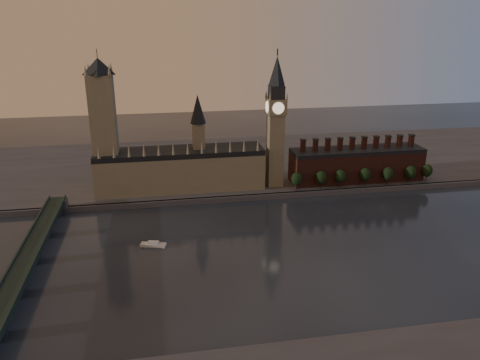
% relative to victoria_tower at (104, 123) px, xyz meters
% --- Properties ---
extents(ground, '(900.00, 900.00, 0.00)m').
position_rel_victoria_tower_xyz_m(ground, '(120.00, -115.00, -59.09)').
color(ground, black).
rests_on(ground, ground).
extents(north_bank, '(900.00, 182.00, 4.00)m').
position_rel_victoria_tower_xyz_m(north_bank, '(120.00, 63.04, -57.09)').
color(north_bank, '#4B4B50').
rests_on(north_bank, ground).
extents(palace_of_westminster, '(130.00, 30.30, 74.00)m').
position_rel_victoria_tower_xyz_m(palace_of_westminster, '(55.59, -0.09, -37.46)').
color(palace_of_westminster, gray).
rests_on(palace_of_westminster, north_bank).
extents(victoria_tower, '(24.00, 24.00, 108.00)m').
position_rel_victoria_tower_xyz_m(victoria_tower, '(0.00, 0.00, 0.00)').
color(victoria_tower, gray).
rests_on(victoria_tower, north_bank).
extents(big_ben, '(15.00, 15.00, 107.00)m').
position_rel_victoria_tower_xyz_m(big_ben, '(130.00, -5.00, -2.26)').
color(big_ben, gray).
rests_on(big_ben, north_bank).
extents(chimney_block, '(110.00, 25.00, 37.00)m').
position_rel_victoria_tower_xyz_m(chimney_block, '(200.00, -5.00, -41.27)').
color(chimney_block, '#4D231D').
rests_on(chimney_block, north_bank).
extents(embankment_tree_0, '(8.60, 8.60, 14.88)m').
position_rel_victoria_tower_xyz_m(embankment_tree_0, '(143.82, -21.27, -45.62)').
color(embankment_tree_0, black).
rests_on(embankment_tree_0, north_bank).
extents(embankment_tree_1, '(8.60, 8.60, 14.88)m').
position_rel_victoria_tower_xyz_m(embankment_tree_1, '(163.87, -21.11, -45.62)').
color(embankment_tree_1, black).
rests_on(embankment_tree_1, north_bank).
extents(embankment_tree_2, '(8.60, 8.60, 14.88)m').
position_rel_victoria_tower_xyz_m(embankment_tree_2, '(180.23, -20.43, -45.62)').
color(embankment_tree_2, black).
rests_on(embankment_tree_2, north_bank).
extents(embankment_tree_3, '(8.60, 8.60, 14.88)m').
position_rel_victoria_tower_xyz_m(embankment_tree_3, '(201.57, -19.82, -45.62)').
color(embankment_tree_3, black).
rests_on(embankment_tree_3, north_bank).
extents(embankment_tree_4, '(8.60, 8.60, 14.88)m').
position_rel_victoria_tower_xyz_m(embankment_tree_4, '(220.29, -21.48, -45.62)').
color(embankment_tree_4, black).
rests_on(embankment_tree_4, north_bank).
extents(embankment_tree_5, '(8.60, 8.60, 14.88)m').
position_rel_victoria_tower_xyz_m(embankment_tree_5, '(240.58, -20.89, -45.62)').
color(embankment_tree_5, black).
rests_on(embankment_tree_5, north_bank).
extents(embankment_tree_6, '(8.60, 8.60, 14.88)m').
position_rel_victoria_tower_xyz_m(embankment_tree_6, '(256.00, -19.60, -45.62)').
color(embankment_tree_6, black).
rests_on(embankment_tree_6, north_bank).
extents(westminster_bridge, '(14.00, 200.00, 11.55)m').
position_rel_victoria_tower_xyz_m(westminster_bridge, '(-35.00, -117.70, -51.65)').
color(westminster_bridge, '#1D2C25').
rests_on(westminster_bridge, ground).
extents(river_boat, '(16.29, 8.45, 3.13)m').
position_rel_victoria_tower_xyz_m(river_boat, '(32.49, -89.68, -57.89)').
color(river_boat, silver).
rests_on(river_boat, ground).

